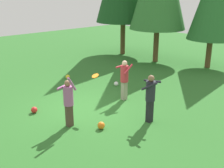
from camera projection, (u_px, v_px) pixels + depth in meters
ground_plane at (84, 109)px, 11.31m from camera, size 40.00×40.00×0.00m
person_thrower at (68, 99)px, 9.58m from camera, size 0.57×0.59×1.87m
person_catcher at (124, 77)px, 11.92m from camera, size 0.55×0.64×1.74m
person_bystander at (150, 95)px, 9.88m from camera, size 0.74×0.69×1.77m
frisbee at (95, 76)px, 10.52m from camera, size 0.28×0.27×0.13m
ball_orange at (101, 125)px, 9.65m from camera, size 0.26×0.26×0.26m
ball_white at (116, 84)px, 13.91m from camera, size 0.22×0.22×0.22m
ball_yellow at (68, 77)px, 14.98m from camera, size 0.23×0.23×0.23m
ball_red at (34, 110)px, 10.90m from camera, size 0.25×0.25×0.25m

